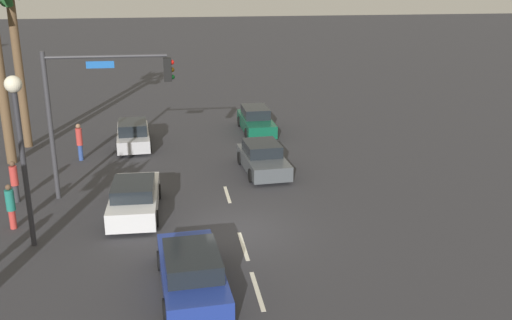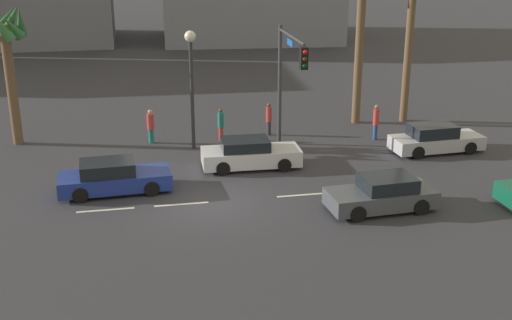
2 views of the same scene
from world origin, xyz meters
TOP-DOWN VIEW (x-y plane):
  - ground_plane at (0.00, 0.00)m, footprint 220.00×220.00m
  - lane_stripe_2 at (-4.30, 0.00)m, footprint 2.26×0.14m
  - lane_stripe_3 at (-1.29, 0.00)m, footprint 2.20×0.14m
  - lane_stripe_4 at (3.67, 0.00)m, footprint 1.95×0.14m
  - car_0 at (6.48, -2.04)m, footprint 4.35×2.10m
  - car_1 at (2.26, 3.83)m, footprint 4.63×2.03m
  - car_2 at (-3.97, 1.92)m, footprint 4.76×2.10m
  - car_4 at (11.84, 4.28)m, footprint 4.68×1.99m
  - traffic_signal at (4.40, 5.37)m, footprint 0.37×5.21m
  - streetlamp at (-0.03, 7.24)m, footprint 0.56×0.56m
  - pedestrian_0 at (4.25, 8.75)m, footprint 0.36×0.36m
  - pedestrian_1 at (-2.12, 8.55)m, footprint 0.42×0.42m
  - pedestrian_2 at (1.54, 8.27)m, footprint 0.43×0.43m
  - pedestrian_3 at (9.64, 6.82)m, footprint 0.43×0.43m
  - palm_tree_0 at (-8.98, 9.77)m, footprint 2.51×2.43m
  - palm_tree_1 at (9.76, 10.18)m, footprint 2.13×2.35m

SIDE VIEW (x-z plane):
  - ground_plane at x=0.00m, z-range 0.00..0.00m
  - lane_stripe_2 at x=-4.30m, z-range 0.00..0.01m
  - lane_stripe_3 at x=-1.29m, z-range 0.00..0.01m
  - lane_stripe_4 at x=3.67m, z-range 0.00..0.01m
  - car_0 at x=6.48m, z-range -0.05..1.32m
  - car_2 at x=-3.97m, z-range -0.05..1.34m
  - car_1 at x=2.26m, z-range -0.05..1.34m
  - car_4 at x=11.84m, z-range -0.06..1.36m
  - pedestrian_2 at x=1.54m, z-range 0.05..1.80m
  - pedestrian_1 at x=-2.12m, z-range 0.05..1.84m
  - pedestrian_0 at x=4.25m, z-range 0.06..1.85m
  - pedestrian_3 at x=9.64m, z-range 0.08..1.99m
  - traffic_signal at x=4.40m, z-range 1.12..7.29m
  - streetlamp at x=-0.03m, z-range 1.21..7.19m
  - palm_tree_0 at x=-8.98m, z-range 1.65..8.88m
  - palm_tree_1 at x=9.76m, z-range 1.78..11.02m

